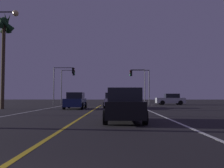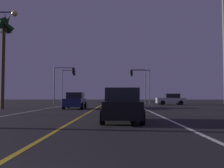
{
  "view_description": "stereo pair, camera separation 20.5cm",
  "coord_description": "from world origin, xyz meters",
  "px_view_note": "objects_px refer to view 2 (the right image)",
  "views": [
    {
      "loc": [
        2.06,
        -2.21,
        1.3
      ],
      "look_at": [
        1.69,
        29.55,
        2.84
      ],
      "focal_mm": 40.6,
      "sensor_mm": 36.0,
      "label": 1
    },
    {
      "loc": [
        2.26,
        -2.21,
        1.3
      ],
      "look_at": [
        1.69,
        29.55,
        2.84
      ],
      "focal_mm": 40.6,
      "sensor_mm": 36.0,
      "label": 2
    }
  ],
  "objects_px": {
    "car_oncoming": "(75,101)",
    "car_ahead_far": "(113,100)",
    "traffic_light_near_left": "(64,77)",
    "palm_tree_left_mid": "(4,33)",
    "car_lead_same_lane": "(122,106)",
    "traffic_light_near_right": "(140,79)",
    "traffic_light_far_right": "(138,79)",
    "traffic_light_far_left": "(68,79)",
    "street_lamp_right_near": "(210,17)",
    "car_crossing_side": "(171,99)"
  },
  "relations": [
    {
      "from": "car_oncoming",
      "to": "car_ahead_far",
      "type": "relative_size",
      "value": 1.0
    },
    {
      "from": "car_oncoming",
      "to": "traffic_light_near_left",
      "type": "bearing_deg",
      "value": -162.88
    },
    {
      "from": "palm_tree_left_mid",
      "to": "car_lead_same_lane",
      "type": "bearing_deg",
      "value": -47.21
    },
    {
      "from": "traffic_light_near_right",
      "to": "traffic_light_far_right",
      "type": "relative_size",
      "value": 0.89
    },
    {
      "from": "traffic_light_near_left",
      "to": "traffic_light_far_right",
      "type": "relative_size",
      "value": 0.96
    },
    {
      "from": "traffic_light_near_left",
      "to": "car_oncoming",
      "type": "bearing_deg",
      "value": -72.88
    },
    {
      "from": "traffic_light_far_right",
      "to": "traffic_light_far_left",
      "type": "xyz_separation_m",
      "value": [
        -12.22,
        0.0,
        -0.07
      ]
    },
    {
      "from": "car_oncoming",
      "to": "traffic_light_far_left",
      "type": "distance_m",
      "value": 18.32
    },
    {
      "from": "street_lamp_right_near",
      "to": "traffic_light_near_left",
      "type": "bearing_deg",
      "value": -65.06
    },
    {
      "from": "traffic_light_far_left",
      "to": "palm_tree_left_mid",
      "type": "xyz_separation_m",
      "value": [
        -3.27,
        -17.99,
        3.6
      ]
    },
    {
      "from": "traffic_light_near_left",
      "to": "car_crossing_side",
      "type": "bearing_deg",
      "value": 2.36
    },
    {
      "from": "traffic_light_near_right",
      "to": "traffic_light_far_right",
      "type": "bearing_deg",
      "value": -92.73
    },
    {
      "from": "traffic_light_far_right",
      "to": "traffic_light_far_left",
      "type": "height_order",
      "value": "traffic_light_far_right"
    },
    {
      "from": "traffic_light_near_right",
      "to": "palm_tree_left_mid",
      "type": "height_order",
      "value": "palm_tree_left_mid"
    },
    {
      "from": "car_ahead_far",
      "to": "traffic_light_far_left",
      "type": "relative_size",
      "value": 0.73
    },
    {
      "from": "car_crossing_side",
      "to": "traffic_light_near_right",
      "type": "bearing_deg",
      "value": 8.0
    },
    {
      "from": "car_lead_same_lane",
      "to": "traffic_light_far_right",
      "type": "height_order",
      "value": "traffic_light_far_right"
    },
    {
      "from": "car_oncoming",
      "to": "palm_tree_left_mid",
      "type": "height_order",
      "value": "palm_tree_left_mid"
    },
    {
      "from": "street_lamp_right_near",
      "to": "palm_tree_left_mid",
      "type": "height_order",
      "value": "palm_tree_left_mid"
    },
    {
      "from": "traffic_light_far_left",
      "to": "car_crossing_side",
      "type": "bearing_deg",
      "value": -16.08
    },
    {
      "from": "car_crossing_side",
      "to": "street_lamp_right_near",
      "type": "relative_size",
      "value": 0.55
    },
    {
      "from": "traffic_light_far_left",
      "to": "palm_tree_left_mid",
      "type": "relative_size",
      "value": 0.59
    },
    {
      "from": "car_lead_same_lane",
      "to": "traffic_light_far_right",
      "type": "bearing_deg",
      "value": -6.53
    },
    {
      "from": "car_crossing_side",
      "to": "car_lead_same_lane",
      "type": "xyz_separation_m",
      "value": [
        -8.06,
        -26.07,
        0.0
      ]
    },
    {
      "from": "car_lead_same_lane",
      "to": "palm_tree_left_mid",
      "type": "distance_m",
      "value": 18.96
    },
    {
      "from": "car_ahead_far",
      "to": "street_lamp_right_near",
      "type": "xyz_separation_m",
      "value": [
        4.82,
        -17.2,
        4.16
      ]
    },
    {
      "from": "traffic_light_far_left",
      "to": "car_ahead_far",
      "type": "bearing_deg",
      "value": -61.85
    },
    {
      "from": "car_crossing_side",
      "to": "car_lead_same_lane",
      "type": "distance_m",
      "value": 27.29
    },
    {
      "from": "traffic_light_far_right",
      "to": "traffic_light_near_right",
      "type": "bearing_deg",
      "value": 87.27
    },
    {
      "from": "traffic_light_near_right",
      "to": "traffic_light_near_left",
      "type": "height_order",
      "value": "traffic_light_near_left"
    },
    {
      "from": "car_crossing_side",
      "to": "palm_tree_left_mid",
      "type": "bearing_deg",
      "value": 33.33
    },
    {
      "from": "car_ahead_far",
      "to": "car_lead_same_lane",
      "type": "distance_m",
      "value": 16.04
    },
    {
      "from": "car_oncoming",
      "to": "car_ahead_far",
      "type": "height_order",
      "value": "same"
    },
    {
      "from": "traffic_light_far_right",
      "to": "car_oncoming",
      "type": "bearing_deg",
      "value": 65.19
    },
    {
      "from": "car_lead_same_lane",
      "to": "traffic_light_near_left",
      "type": "bearing_deg",
      "value": 18.01
    },
    {
      "from": "car_oncoming",
      "to": "traffic_light_near_right",
      "type": "distance_m",
      "value": 14.68
    },
    {
      "from": "traffic_light_far_right",
      "to": "street_lamp_right_near",
      "type": "distance_m",
      "value": 32.08
    },
    {
      "from": "traffic_light_near_left",
      "to": "street_lamp_right_near",
      "type": "bearing_deg",
      "value": -65.06
    },
    {
      "from": "car_oncoming",
      "to": "car_lead_same_lane",
      "type": "relative_size",
      "value": 1.0
    },
    {
      "from": "street_lamp_right_near",
      "to": "palm_tree_left_mid",
      "type": "distance_m",
      "value": 21.55
    },
    {
      "from": "car_oncoming",
      "to": "car_ahead_far",
      "type": "xyz_separation_m",
      "value": [
        3.84,
        2.64,
        0.0
      ]
    },
    {
      "from": "traffic_light_near_right",
      "to": "traffic_light_far_left",
      "type": "bearing_deg",
      "value": -24.7
    },
    {
      "from": "car_crossing_side",
      "to": "traffic_light_far_left",
      "type": "distance_m",
      "value": 17.77
    },
    {
      "from": "traffic_light_near_right",
      "to": "traffic_light_near_left",
      "type": "xyz_separation_m",
      "value": [
        -11.53,
        0.0,
        0.28
      ]
    },
    {
      "from": "car_oncoming",
      "to": "traffic_light_far_right",
      "type": "height_order",
      "value": "traffic_light_far_right"
    },
    {
      "from": "traffic_light_far_left",
      "to": "palm_tree_left_mid",
      "type": "distance_m",
      "value": 18.63
    },
    {
      "from": "car_ahead_far",
      "to": "traffic_light_far_right",
      "type": "relative_size",
      "value": 0.72
    },
    {
      "from": "traffic_light_far_right",
      "to": "palm_tree_left_mid",
      "type": "bearing_deg",
      "value": 49.27
    },
    {
      "from": "traffic_light_far_left",
      "to": "car_lead_same_lane",
      "type": "bearing_deg",
      "value": -74.31
    },
    {
      "from": "street_lamp_right_near",
      "to": "palm_tree_left_mid",
      "type": "relative_size",
      "value": 0.78
    }
  ]
}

